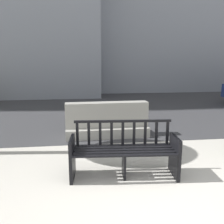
% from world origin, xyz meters
% --- Properties ---
extents(ground_plane, '(200.00, 200.00, 0.00)m').
position_xyz_m(ground_plane, '(0.00, 0.00, 0.00)').
color(ground_plane, '#ADA89E').
extents(street_asphalt, '(120.00, 12.00, 0.01)m').
position_xyz_m(street_asphalt, '(0.00, 8.70, 0.00)').
color(street_asphalt, '#333335').
rests_on(street_asphalt, ground).
extents(street_bench, '(1.72, 0.65, 0.88)m').
position_xyz_m(street_bench, '(-0.36, 1.11, 0.40)').
color(street_bench, black).
rests_on(street_bench, ground).
extents(jersey_barrier_centre, '(2.01, 0.73, 0.84)m').
position_xyz_m(jersey_barrier_centre, '(-0.40, 3.30, 0.34)').
color(jersey_barrier_centre, gray).
rests_on(jersey_barrier_centre, ground).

